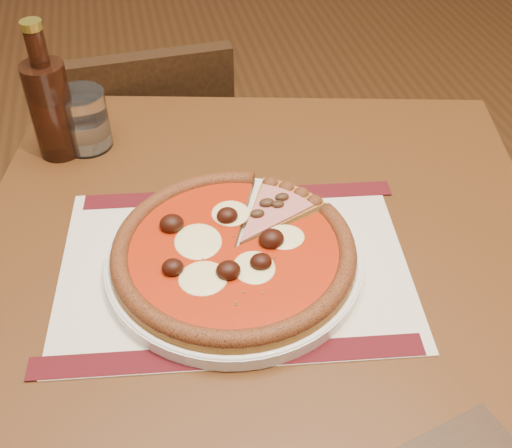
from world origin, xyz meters
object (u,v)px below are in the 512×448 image
(table, at_px, (259,300))
(plate, at_px, (234,261))
(chair_far, at_px, (144,177))
(bottle, at_px, (51,105))
(water_glass, at_px, (84,120))
(pizza, at_px, (234,250))

(table, distance_m, plate, 0.12)
(chair_far, relative_size, bottle, 3.63)
(table, distance_m, bottle, 0.44)
(plate, bearing_deg, water_glass, 119.14)
(table, relative_size, chair_far, 1.19)
(table, relative_size, bottle, 4.33)
(chair_far, bearing_deg, bottle, 63.43)
(chair_far, xyz_separation_m, bottle, (-0.12, -0.29, 0.38))
(table, distance_m, chair_far, 0.63)
(plate, height_order, pizza, pizza)
(chair_far, distance_m, bottle, 0.49)
(water_glass, bearing_deg, bottle, -168.13)
(table, distance_m, pizza, 0.14)
(chair_far, height_order, pizza, pizza)
(water_glass, relative_size, bottle, 0.44)
(chair_far, xyz_separation_m, pizza, (0.10, -0.60, 0.32))
(bottle, bearing_deg, water_glass, 11.87)
(pizza, xyz_separation_m, water_glass, (-0.18, 0.33, 0.02))
(water_glass, bearing_deg, table, -53.87)
(plate, bearing_deg, bottle, 125.33)
(chair_far, relative_size, water_glass, 8.32)
(chair_far, xyz_separation_m, plate, (0.10, -0.60, 0.30))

